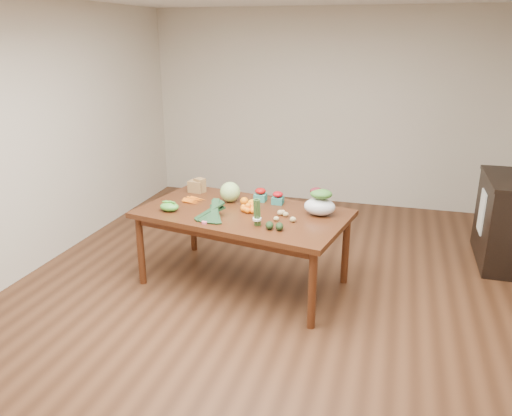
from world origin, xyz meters
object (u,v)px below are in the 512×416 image
(mandarin_cluster, at_px, (248,207))
(cabinet, at_px, (507,221))
(cabbage, at_px, (230,192))
(asparagus_bundle, at_px, (257,212))
(kale_bunch, at_px, (210,212))
(paper_bag, at_px, (196,185))
(dining_table, at_px, (243,248))
(salad_bag, at_px, (320,203))

(mandarin_cluster, bearing_deg, cabinet, 26.44)
(cabbage, distance_m, asparagus_bundle, 0.73)
(kale_bunch, xyz_separation_m, asparagus_bundle, (0.44, -0.02, 0.05))
(cabbage, bearing_deg, paper_bag, 155.30)
(paper_bag, height_order, cabbage, cabbage)
(dining_table, distance_m, paper_bag, 0.92)
(paper_bag, xyz_separation_m, kale_bunch, (0.45, -0.76, 0.01))
(mandarin_cluster, relative_size, asparagus_bundle, 0.72)
(dining_table, bearing_deg, cabbage, 141.19)
(kale_bunch, height_order, asparagus_bundle, asparagus_bundle)
(asparagus_bundle, bearing_deg, paper_bag, 149.52)
(paper_bag, distance_m, cabbage, 0.49)
(dining_table, height_order, cabinet, cabinet)
(cabinet, height_order, kale_bunch, cabinet)
(dining_table, relative_size, paper_bag, 9.29)
(asparagus_bundle, height_order, salad_bag, asparagus_bundle)
(mandarin_cluster, bearing_deg, asparagus_bundle, -61.02)
(cabinet, height_order, salad_bag, salad_bag)
(salad_bag, bearing_deg, kale_bunch, -156.15)
(cabinet, relative_size, asparagus_bundle, 4.08)
(cabinet, distance_m, salad_bag, 2.19)
(paper_bag, bearing_deg, cabbage, -24.70)
(cabinet, distance_m, cabbage, 2.94)
(paper_bag, xyz_separation_m, salad_bag, (1.37, -0.35, 0.04))
(mandarin_cluster, height_order, kale_bunch, kale_bunch)
(dining_table, bearing_deg, cabinet, 36.79)
(mandarin_cluster, relative_size, kale_bunch, 0.45)
(salad_bag, bearing_deg, asparagus_bundle, -137.97)
(paper_bag, bearing_deg, cabinet, 13.83)
(cabinet, height_order, paper_bag, cabinet)
(mandarin_cluster, bearing_deg, dining_table, -173.82)
(kale_bunch, height_order, salad_bag, salad_bag)
(dining_table, bearing_deg, kale_bunch, -114.24)
(cabinet, distance_m, asparagus_bundle, 2.81)
(paper_bag, bearing_deg, kale_bunch, -59.38)
(paper_bag, relative_size, kale_bunch, 0.52)
(dining_table, height_order, kale_bunch, kale_bunch)
(paper_bag, bearing_deg, asparagus_bundle, -41.18)
(kale_bunch, distance_m, asparagus_bundle, 0.45)
(cabinet, relative_size, salad_bag, 3.52)
(dining_table, xyz_separation_m, salad_bag, (0.71, 0.10, 0.49))
(cabinet, relative_size, mandarin_cluster, 5.67)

